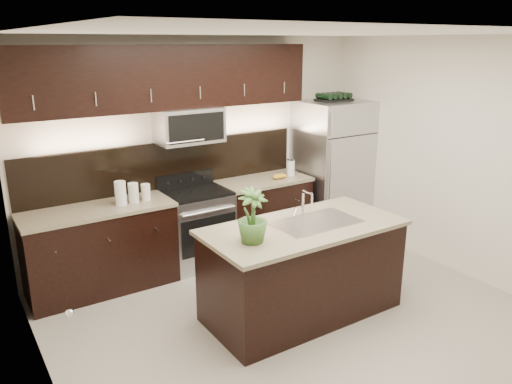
% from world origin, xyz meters
% --- Properties ---
extents(ground, '(4.50, 4.50, 0.00)m').
position_xyz_m(ground, '(0.00, 0.00, 0.00)').
color(ground, gray).
rests_on(ground, ground).
extents(room_walls, '(4.52, 4.02, 2.71)m').
position_xyz_m(room_walls, '(-0.11, -0.04, 1.70)').
color(room_walls, beige).
rests_on(room_walls, ground).
extents(counter_run, '(3.51, 0.65, 0.94)m').
position_xyz_m(counter_run, '(-0.46, 1.69, 0.47)').
color(counter_run, black).
rests_on(counter_run, ground).
extents(upper_fixtures, '(3.49, 0.40, 1.66)m').
position_xyz_m(upper_fixtures, '(-0.43, 1.84, 2.14)').
color(upper_fixtures, black).
rests_on(upper_fixtures, counter_run).
extents(island, '(1.96, 0.96, 0.94)m').
position_xyz_m(island, '(0.10, 0.08, 0.47)').
color(island, black).
rests_on(island, ground).
extents(sink_faucet, '(0.84, 0.50, 0.28)m').
position_xyz_m(sink_faucet, '(0.25, 0.09, 0.96)').
color(sink_faucet, silver).
rests_on(sink_faucet, island).
extents(refrigerator, '(0.90, 0.81, 1.87)m').
position_xyz_m(refrigerator, '(1.80, 1.63, 0.94)').
color(refrigerator, '#B2B2B7').
rests_on(refrigerator, ground).
extents(wine_rack, '(0.46, 0.29, 0.11)m').
position_xyz_m(wine_rack, '(1.80, 1.63, 1.92)').
color(wine_rack, black).
rests_on(wine_rack, refrigerator).
extents(plant, '(0.28, 0.28, 0.49)m').
position_xyz_m(plant, '(-0.54, -0.00, 1.18)').
color(plant, '#365C24').
rests_on(plant, island).
extents(canisters, '(0.40, 0.12, 0.26)m').
position_xyz_m(canisters, '(-1.06, 1.64, 1.06)').
color(canisters, silver).
rests_on(canisters, counter_run).
extents(french_press, '(0.10, 0.10, 0.30)m').
position_xyz_m(french_press, '(1.12, 1.64, 1.05)').
color(french_press, silver).
rests_on(french_press, counter_run).
extents(bananas, '(0.20, 0.16, 0.06)m').
position_xyz_m(bananas, '(0.84, 1.61, 0.97)').
color(bananas, '#C2881B').
rests_on(bananas, counter_run).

